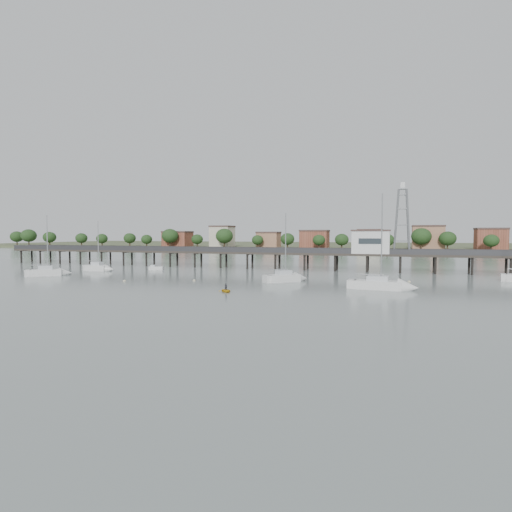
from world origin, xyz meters
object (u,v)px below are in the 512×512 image
Objects in this scene: yellow_dinghy at (226,292)px; pier at (264,253)px; sailboat_d at (389,286)px; white_tender at (156,268)px; lattice_tower at (402,221)px; sailboat_b at (101,268)px; sailboat_c at (289,278)px; sailboat_a at (52,272)px.

pier is at bearing 65.61° from yellow_dinghy.
sailboat_d reaches higher than yellow_dinghy.
lattice_tower is at bearing -3.79° from white_tender.
sailboat_d is at bearing -36.65° from white_tender.
sailboat_b reaches higher than yellow_dinghy.
lattice_tower reaches higher than sailboat_c.
sailboat_d is at bearing -10.46° from sailboat_b.
sailboat_c is 16.71m from yellow_dinghy.
lattice_tower is at bearing 17.33° from sailboat_b.
lattice_tower is at bearing 0.00° from pier.
white_tender is (-22.80, -11.23, -3.40)m from pier.
sailboat_d is at bearing -40.67° from sailboat_a.
yellow_dinghy is at bearing -151.98° from sailboat_c.
white_tender is at bearing 17.09° from sailboat_a.
yellow_dinghy reaches higher than white_tender.
sailboat_c is at bearing 36.40° from yellow_dinghy.
lattice_tower is at bearing 10.94° from sailboat_c.
pier is 41.91m from yellow_dinghy.
pier is 25.64m from white_tender.
yellow_dinghy is (39.90, -23.36, -0.65)m from sailboat_b.
pier is 9.68× the size of lattice_tower.
pier reaches higher than yellow_dinghy.
pier is at bearing -180.00° from lattice_tower.
sailboat_d is 5.89× the size of yellow_dinghy.
yellow_dinghy is (6.96, -41.15, -3.79)m from pier.
sailboat_a reaches higher than sailboat_c.
lattice_tower is 33.20m from sailboat_d.
pier is at bearing 138.07° from sailboat_d.
yellow_dinghy is at bearing -80.40° from pier.
sailboat_b is at bearing -151.62° from pier.
sailboat_d is (29.38, -31.44, -3.16)m from pier.
yellow_dinghy is (-22.42, -9.71, -0.63)m from sailboat_d.
sailboat_b is at bearing 128.11° from sailboat_c.
lattice_tower is 33.38m from sailboat_c.
pier is 32.34m from lattice_tower.
pier is 9.78× the size of sailboat_d.
white_tender is at bearing -168.31° from lattice_tower.
yellow_dinghy is (42.14, -11.32, -0.64)m from sailboat_a.
sailboat_c is at bearing -33.97° from sailboat_a.
white_tender is 42.20m from yellow_dinghy.
pier is at bearing 73.92° from sailboat_c.
pier is 42.83× the size of white_tender.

